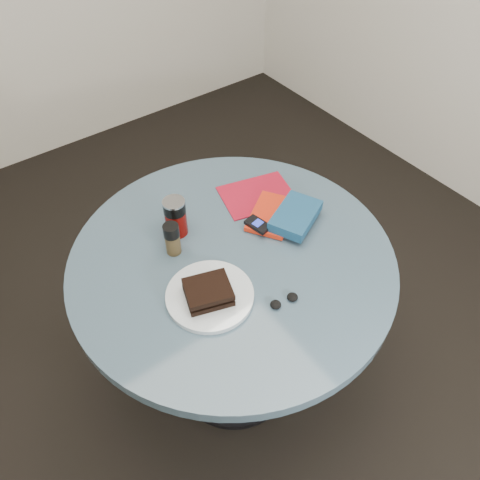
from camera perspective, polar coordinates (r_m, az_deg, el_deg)
ground at (r=2.05m, az=-0.70°, el=-15.90°), size 4.00×4.00×0.00m
table at (r=1.56m, az=-0.89°, el=-5.88°), size 1.00×1.00×0.75m
plate at (r=1.33m, az=-3.70°, el=-6.76°), size 0.26×0.26×0.02m
sandwich at (r=1.30m, az=-3.90°, el=-6.34°), size 0.15×0.14×0.04m
soda_can at (r=1.47m, az=-7.86°, el=2.80°), size 0.09×0.09×0.13m
pepper_grinder at (r=1.42m, az=-8.26°, el=0.15°), size 0.06×0.06×0.11m
magazine at (r=1.63m, az=2.12°, el=5.51°), size 0.28×0.24×0.00m
red_book at (r=1.54m, az=3.91°, el=3.11°), size 0.23×0.21×0.02m
novel at (r=1.51m, az=6.79°, el=2.95°), size 0.21×0.18×0.04m
mp3_player at (r=1.49m, az=2.18°, el=1.90°), size 0.06×0.09×0.01m
headphones at (r=1.32m, az=5.40°, el=-7.39°), size 0.09×0.04×0.02m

